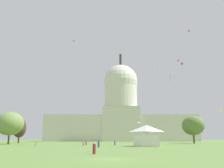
{
  "coord_description": "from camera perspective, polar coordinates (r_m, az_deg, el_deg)",
  "views": [
    {
      "loc": [
        0.27,
        -28.53,
        2.19
      ],
      "look_at": [
        -0.76,
        94.16,
        28.04
      ],
      "focal_mm": 41.37,
      "sensor_mm": 36.0,
      "label": 1
    }
  ],
  "objects": [
    {
      "name": "kite_pink_high",
      "position": [
        158.25,
        14.46,
        5.02
      ],
      "size": [
        1.05,
        1.09,
        1.14
      ],
      "rotation": [
        0.0,
        0.0,
        3.22
      ],
      "color": "pink"
    },
    {
      "name": "kite_black_high",
      "position": [
        159.21,
        12.79,
        1.61
      ],
      "size": [
        1.37,
        0.92,
        4.06
      ],
      "rotation": [
        0.0,
        0.0,
        0.15
      ],
      "color": "black"
    },
    {
      "name": "kite_green_high",
      "position": [
        149.22,
        9.81,
        3.65
      ],
      "size": [
        1.45,
        1.53,
        3.27
      ],
      "rotation": [
        0.0,
        0.0,
        4.02
      ],
      "color": "green"
    },
    {
      "name": "kite_gold_low",
      "position": [
        68.28,
        22.86,
        -5.26
      ],
      "size": [
        0.7,
        0.37,
        0.89
      ],
      "rotation": [
        0.0,
        0.0,
        2.44
      ],
      "color": "gold"
    },
    {
      "name": "tree_east_mid",
      "position": [
        117.34,
        17.49,
        -8.74
      ],
      "size": [
        12.7,
        12.95,
        11.7
      ],
      "color": "#4C3823",
      "rests_on": "ground_plane"
    },
    {
      "name": "person_denim_near_tent",
      "position": [
        64.04,
        -2.97,
        -13.15
      ],
      "size": [
        0.65,
        0.65,
        1.72
      ],
      "rotation": [
        0.0,
        0.0,
        1.07
      ],
      "color": "#3D5684",
      "rests_on": "ground_plane"
    },
    {
      "name": "kite_lime_mid",
      "position": [
        92.57,
        7.85,
        7.8
      ],
      "size": [
        1.53,
        1.71,
        3.02
      ],
      "rotation": [
        0.0,
        0.0,
        4.14
      ],
      "color": "#8CD133"
    },
    {
      "name": "person_tan_edge_east",
      "position": [
        74.89,
        -16.46,
        -12.56
      ],
      "size": [
        0.44,
        0.44,
        1.52
      ],
      "rotation": [
        0.0,
        0.0,
        4.11
      ],
      "color": "tan",
      "rests_on": "ground_plane"
    },
    {
      "name": "event_tent",
      "position": [
        73.11,
        7.64,
        -11.27
      ],
      "size": [
        8.05,
        8.18,
        5.78
      ],
      "rotation": [
        0.0,
        0.0,
        -0.13
      ],
      "color": "white",
      "rests_on": "ground_plane"
    },
    {
      "name": "kite_magenta_high",
      "position": [
        144.07,
        15.23,
        4.34
      ],
      "size": [
        1.2,
        1.23,
        4.47
      ],
      "rotation": [
        0.0,
        0.0,
        3.53
      ],
      "color": "#D1339E"
    },
    {
      "name": "kite_turquoise_high",
      "position": [
        128.55,
        -8.41,
        9.46
      ],
      "size": [
        0.91,
        0.93,
        2.13
      ],
      "rotation": [
        0.0,
        0.0,
        5.75
      ],
      "color": "teal"
    },
    {
      "name": "person_maroon_deep_crowd",
      "position": [
        37.68,
        -3.96,
        -14.1
      ],
      "size": [
        0.61,
        0.61,
        1.6
      ],
      "rotation": [
        0.0,
        0.0,
        0.92
      ],
      "color": "maroon",
      "rests_on": "ground_plane"
    },
    {
      "name": "person_white_mid_right",
      "position": [
        86.98,
        -0.06,
        -12.9
      ],
      "size": [
        0.52,
        0.52,
        1.49
      ],
      "rotation": [
        0.0,
        0.0,
        5.22
      ],
      "color": "silver",
      "rests_on": "ground_plane"
    },
    {
      "name": "person_teal_mid_center",
      "position": [
        83.42,
        -2.82,
        -12.85
      ],
      "size": [
        0.35,
        0.35,
        1.68
      ],
      "rotation": [
        0.0,
        0.0,
        4.76
      ],
      "color": "#1E757A",
      "rests_on": "ground_plane"
    },
    {
      "name": "tree_west_far",
      "position": [
        128.92,
        -19.79,
        -9.11
      ],
      "size": [
        6.29,
        6.65,
        11.42
      ],
      "color": "#42301E",
      "rests_on": "ground_plane"
    },
    {
      "name": "kite_white_low",
      "position": [
        129.56,
        6.04,
        -8.75
      ],
      "size": [
        1.76,
        1.44,
        2.36
      ],
      "rotation": [
        0.0,
        0.0,
        0.47
      ],
      "color": "white"
    },
    {
      "name": "kite_cyan_low",
      "position": [
        88.2,
        -23.13,
        -6.48
      ],
      "size": [
        1.67,
        1.34,
        4.26
      ],
      "rotation": [
        0.0,
        0.0,
        5.74
      ],
      "color": "#33BCDB"
    },
    {
      "name": "kite_yellow_mid",
      "position": [
        160.77,
        -3.53,
        -3.08
      ],
      "size": [
        1.65,
        1.19,
        0.3
      ],
      "rotation": [
        0.0,
        0.0,
        2.93
      ],
      "color": "yellow"
    },
    {
      "name": "tree_west_near",
      "position": [
        104.84,
        -21.65,
        -8.13
      ],
      "size": [
        12.24,
        12.53,
        11.94
      ],
      "color": "#4C3823",
      "rests_on": "ground_plane"
    },
    {
      "name": "person_grey_back_left",
      "position": [
        78.79,
        -6.35,
        -12.94
      ],
      "size": [
        0.49,
        0.49,
        1.48
      ],
      "rotation": [
        0.0,
        0.0,
        3.34
      ],
      "color": "gray",
      "rests_on": "ground_plane"
    },
    {
      "name": "ground_plane",
      "position": [
        28.62,
        -0.07,
        -16.29
      ],
      "size": [
        800.0,
        800.0,
        0.0
      ],
      "primitive_type": "plane",
      "color": "olive"
    },
    {
      "name": "person_denim_back_right",
      "position": [
        83.21,
        0.62,
        -12.91
      ],
      "size": [
        0.56,
        0.56,
        1.59
      ],
      "rotation": [
        0.0,
        0.0,
        4.21
      ],
      "color": "#3D5684",
      "rests_on": "ground_plane"
    },
    {
      "name": "kite_orange_low",
      "position": [
        167.0,
        -2.64,
        -8.37
      ],
      "size": [
        1.58,
        0.94,
        0.27
      ],
      "rotation": [
        0.0,
        0.0,
        6.07
      ],
      "color": "orange"
    },
    {
      "name": "person_red_aisle_center",
      "position": [
        85.11,
        -5.73,
        -12.82
      ],
      "size": [
        0.51,
        0.51,
        1.62
      ],
      "rotation": [
        0.0,
        0.0,
        1.37
      ],
      "color": "red",
      "rests_on": "ground_plane"
    },
    {
      "name": "kite_red_high",
      "position": [
        139.83,
        16.62,
        11.19
      ],
      "size": [
        0.86,
        0.91,
        0.99
      ],
      "rotation": [
        0.0,
        0.0,
        6.09
      ],
      "color": "red"
    },
    {
      "name": "capitol_building",
      "position": [
        193.04,
        1.98,
        -6.42
      ],
      "size": [
        110.29,
        25.52,
        66.33
      ],
      "color": "beige",
      "rests_on": "ground_plane"
    }
  ]
}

